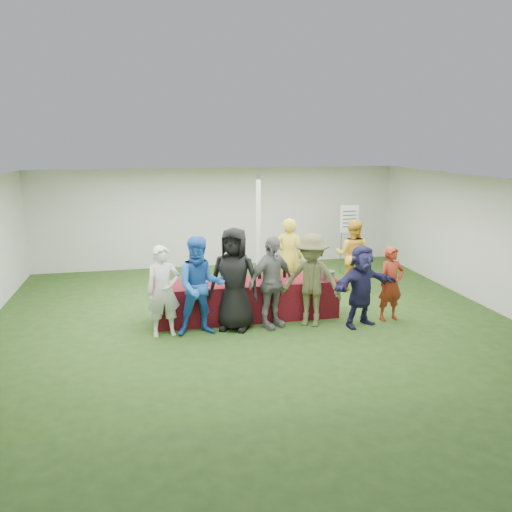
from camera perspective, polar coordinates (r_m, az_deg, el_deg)
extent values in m
plane|color=#284719|center=(10.31, -1.05, -6.35)|extent=(60.00, 60.00, 0.00)
plane|color=white|center=(13.83, -4.24, 4.43)|extent=(10.00, 0.00, 10.00)
plane|color=white|center=(6.21, 5.99, -6.66)|extent=(10.00, 0.00, 10.00)
plane|color=white|center=(11.92, 23.24, 1.97)|extent=(0.00, 8.00, 8.00)
plane|color=white|center=(9.75, -1.12, 8.78)|extent=(10.00, 10.00, 0.00)
cylinder|color=silver|center=(11.19, 0.27, 2.38)|extent=(0.10, 0.10, 2.70)
cube|color=maroon|center=(9.84, -1.14, -5.02)|extent=(3.60, 0.80, 0.75)
cylinder|color=black|center=(9.89, 0.41, -1.99)|extent=(0.07, 0.07, 0.22)
cylinder|color=black|center=(9.85, 0.42, -1.14)|extent=(0.03, 0.03, 0.08)
cylinder|color=maroon|center=(9.84, 0.42, -0.85)|extent=(0.03, 0.03, 0.02)
cylinder|color=black|center=(9.92, 1.14, -1.95)|extent=(0.07, 0.07, 0.22)
cylinder|color=black|center=(9.88, 1.14, -1.11)|extent=(0.03, 0.03, 0.08)
cylinder|color=maroon|center=(9.86, 1.14, -0.81)|extent=(0.03, 0.03, 0.02)
cylinder|color=black|center=(9.92, 1.97, -1.95)|extent=(0.07, 0.07, 0.22)
cylinder|color=black|center=(9.88, 1.97, -1.11)|extent=(0.03, 0.03, 0.08)
cylinder|color=maroon|center=(9.86, 1.98, -0.82)|extent=(0.03, 0.03, 0.02)
cylinder|color=black|center=(10.00, 2.28, -1.83)|extent=(0.07, 0.07, 0.22)
cylinder|color=black|center=(9.96, 2.29, -0.99)|extent=(0.03, 0.03, 0.08)
cylinder|color=maroon|center=(9.95, 2.29, -0.70)|extent=(0.03, 0.03, 0.02)
cylinder|color=black|center=(10.01, 3.29, -1.82)|extent=(0.07, 0.07, 0.22)
cylinder|color=black|center=(9.97, 3.30, -0.99)|extent=(0.03, 0.03, 0.08)
cylinder|color=maroon|center=(9.96, 3.31, -0.69)|extent=(0.03, 0.03, 0.02)
cylinder|color=silver|center=(9.33, -9.68, -3.80)|extent=(0.06, 0.06, 0.00)
cylinder|color=silver|center=(9.32, -9.69, -3.57)|extent=(0.01, 0.01, 0.07)
cylinder|color=silver|center=(9.30, -9.70, -3.10)|extent=(0.06, 0.06, 0.08)
cylinder|color=silver|center=(9.34, -7.31, -3.70)|extent=(0.06, 0.06, 0.00)
cylinder|color=silver|center=(9.33, -7.32, -3.47)|extent=(0.01, 0.01, 0.07)
cylinder|color=silver|center=(9.31, -7.33, -3.00)|extent=(0.06, 0.06, 0.08)
cylinder|color=silver|center=(9.37, -5.53, -3.60)|extent=(0.06, 0.06, 0.00)
cylinder|color=silver|center=(9.36, -5.54, -3.37)|extent=(0.01, 0.01, 0.07)
cylinder|color=silver|center=(9.33, -5.55, -2.90)|extent=(0.06, 0.06, 0.08)
cylinder|color=silver|center=(9.40, -2.35, -3.49)|extent=(0.06, 0.06, 0.00)
cylinder|color=silver|center=(9.39, -2.35, -3.26)|extent=(0.01, 0.01, 0.07)
cylinder|color=silver|center=(9.37, -2.35, -2.79)|extent=(0.06, 0.06, 0.08)
cylinder|color=#400613|center=(9.38, -2.35, -2.97)|extent=(0.05, 0.05, 0.02)
cylinder|color=silver|center=(9.85, 6.40, -2.79)|extent=(0.06, 0.06, 0.00)
cylinder|color=silver|center=(9.84, 6.40, -2.56)|extent=(0.01, 0.01, 0.07)
cylinder|color=silver|center=(9.82, 6.41, -2.11)|extent=(0.06, 0.06, 0.08)
cylinder|color=silver|center=(9.34, -7.26, -3.70)|extent=(0.06, 0.06, 0.00)
cylinder|color=silver|center=(9.33, -7.27, -3.47)|extent=(0.01, 0.01, 0.07)
cylinder|color=silver|center=(9.31, -7.28, -2.99)|extent=(0.06, 0.06, 0.08)
cylinder|color=silver|center=(9.76, -1.52, -2.25)|extent=(0.07, 0.07, 0.20)
cylinder|color=silver|center=(9.73, -1.52, -1.60)|extent=(0.03, 0.03, 0.03)
cube|color=white|center=(10.14, 7.05, -2.26)|extent=(0.25, 0.18, 0.03)
cylinder|color=slate|center=(9.91, 8.21, -2.21)|extent=(0.27, 0.27, 0.18)
cylinder|color=slate|center=(13.20, 9.65, 0.31)|extent=(0.02, 0.02, 1.10)
cylinder|color=slate|center=(13.35, 11.25, 0.39)|extent=(0.02, 0.02, 1.10)
cube|color=white|center=(13.10, 10.62, 4.19)|extent=(0.50, 0.02, 0.70)
cube|color=black|center=(13.06, 10.68, 5.05)|extent=(0.36, 0.01, 0.02)
cube|color=black|center=(13.07, 10.66, 4.61)|extent=(0.36, 0.01, 0.02)
cube|color=black|center=(13.09, 10.64, 4.18)|extent=(0.36, 0.01, 0.02)
cube|color=black|center=(13.11, 10.63, 3.75)|extent=(0.36, 0.01, 0.02)
cube|color=black|center=(13.12, 10.61, 3.32)|extent=(0.36, 0.01, 0.02)
imported|color=yellow|center=(11.15, 3.72, -0.14)|extent=(0.74, 0.59, 1.77)
imported|color=gold|center=(11.82, 10.96, 0.12)|extent=(1.01, 0.96, 1.65)
imported|color=silver|center=(9.01, -10.55, -3.98)|extent=(0.64, 0.47, 1.65)
imported|color=blue|center=(8.93, -6.36, -3.46)|extent=(0.90, 0.71, 1.80)
imported|color=black|center=(9.14, -2.50, -2.65)|extent=(1.10, 0.95, 1.91)
imported|color=slate|center=(9.24, 1.76, -3.03)|extent=(1.10, 0.85, 1.74)
imported|color=#4C4D2B|center=(9.38, 6.34, -2.77)|extent=(1.31, 1.13, 1.76)
imported|color=#1E1D44|center=(9.53, 11.94, -3.36)|extent=(1.52, 0.89, 1.56)
imported|color=maroon|center=(9.99, 15.17, -3.07)|extent=(0.58, 0.42, 1.46)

